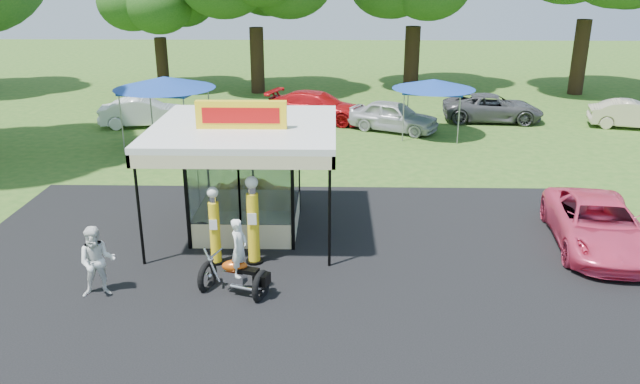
# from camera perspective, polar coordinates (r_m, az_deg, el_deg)

# --- Properties ---
(ground) EXTENTS (120.00, 120.00, 0.00)m
(ground) POSITION_cam_1_polar(r_m,az_deg,el_deg) (15.08, -1.36, -11.02)
(ground) COLOR #2B571B
(ground) RESTS_ON ground
(asphalt_apron) EXTENTS (20.00, 14.00, 0.04)m
(asphalt_apron) POSITION_cam_1_polar(r_m,az_deg,el_deg) (16.81, -1.05, -7.47)
(asphalt_apron) COLOR black
(asphalt_apron) RESTS_ON ground
(gas_station_kiosk) EXTENTS (5.40, 5.40, 4.18)m
(gas_station_kiosk) POSITION_cam_1_polar(r_m,az_deg,el_deg) (19.07, -6.74, 1.50)
(gas_station_kiosk) COLOR white
(gas_station_kiosk) RESTS_ON ground
(gas_pump_left) EXTENTS (0.42, 0.42, 2.26)m
(gas_pump_left) POSITION_cam_1_polar(r_m,az_deg,el_deg) (17.16, -9.61, -3.25)
(gas_pump_left) COLOR black
(gas_pump_left) RESTS_ON ground
(gas_pump_right) EXTENTS (0.48, 0.48, 2.55)m
(gas_pump_right) POSITION_cam_1_polar(r_m,az_deg,el_deg) (17.00, -6.14, -2.80)
(gas_pump_right) COLOR black
(gas_pump_right) RESTS_ON ground
(motorcycle) EXTENTS (1.88, 1.32, 2.13)m
(motorcycle) POSITION_cam_1_polar(r_m,az_deg,el_deg) (15.61, -7.55, -6.61)
(motorcycle) COLOR black
(motorcycle) RESTS_ON ground
(spare_tires) EXTENTS (0.85, 0.51, 0.73)m
(spare_tires) POSITION_cam_1_polar(r_m,az_deg,el_deg) (18.67, -10.62, -3.81)
(spare_tires) COLOR black
(spare_tires) RESTS_ON ground
(kiosk_car) EXTENTS (2.82, 1.13, 0.96)m
(kiosk_car) POSITION_cam_1_polar(r_m,az_deg,el_deg) (21.56, -5.82, 0.05)
(kiosk_car) COLOR yellow
(kiosk_car) RESTS_ON ground
(pink_sedan) EXTENTS (3.05, 5.47, 1.44)m
(pink_sedan) POSITION_cam_1_polar(r_m,az_deg,el_deg) (19.81, 24.05, -2.71)
(pink_sedan) COLOR #EA3F69
(pink_sedan) RESTS_ON ground
(spectator_west) EXTENTS (1.04, 0.89, 1.85)m
(spectator_west) POSITION_cam_1_polar(r_m,az_deg,el_deg) (16.34, -19.70, -6.03)
(spectator_west) COLOR white
(spectator_west) RESTS_ON ground
(bg_car_a) EXTENTS (4.65, 2.32, 1.46)m
(bg_car_a) POSITION_cam_1_polar(r_m,az_deg,el_deg) (33.61, -15.80, 7.03)
(bg_car_a) COLOR white
(bg_car_a) RESTS_ON ground
(bg_car_b) EXTENTS (5.85, 3.90, 1.57)m
(bg_car_b) POSITION_cam_1_polar(r_m,az_deg,el_deg) (33.40, -0.21, 7.80)
(bg_car_b) COLOR red
(bg_car_b) RESTS_ON ground
(bg_car_c) EXTENTS (4.81, 3.65, 1.53)m
(bg_car_c) POSITION_cam_1_polar(r_m,az_deg,el_deg) (31.58, 6.74, 6.91)
(bg_car_c) COLOR silver
(bg_car_c) RESTS_ON ground
(bg_car_d) EXTENTS (5.39, 2.82, 1.45)m
(bg_car_d) POSITION_cam_1_polar(r_m,az_deg,el_deg) (34.70, 15.50, 7.43)
(bg_car_d) COLOR #4C4B4E
(bg_car_d) RESTS_ON ground
(bg_car_e) EXTENTS (4.46, 2.49, 1.39)m
(bg_car_e) POSITION_cam_1_polar(r_m,az_deg,el_deg) (35.75, 26.68, 6.35)
(bg_car_e) COLOR beige
(bg_car_e) RESTS_ON ground
(tent_west) EXTENTS (4.54, 4.54, 3.18)m
(tent_west) POSITION_cam_1_polar(r_m,az_deg,el_deg) (29.17, -14.04, 9.63)
(tent_west) COLOR gray
(tent_west) RESTS_ON ground
(tent_east) EXTENTS (3.96, 3.96, 2.76)m
(tent_east) POSITION_cam_1_polar(r_m,az_deg,el_deg) (30.59, 10.36, 9.64)
(tent_east) COLOR gray
(tent_east) RESTS_ON ground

